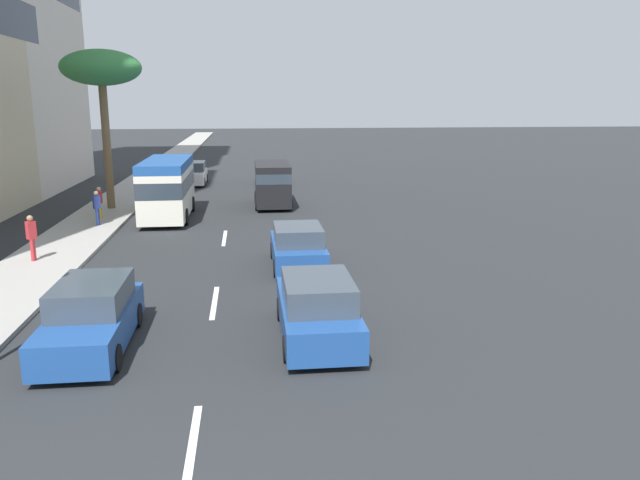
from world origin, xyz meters
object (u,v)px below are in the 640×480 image
car_seventh (193,174)px  minibus_second (167,186)px  car_lead (273,173)px  car_third (92,317)px  car_fourth (317,309)px  car_fifth (298,247)px  pedestrian_mid_block (100,201)px  palm_tree (101,70)px  van_sixth (272,182)px  pedestrian_by_tree (32,236)px  pedestrian_near_lamp (97,206)px

car_seventh → minibus_second: bearing=-0.7°
car_lead → minibus_second: minibus_second is taller
car_third → car_fourth: 5.70m
car_fifth → pedestrian_mid_block: pedestrian_mid_block is taller
car_fourth → palm_tree: bearing=24.8°
car_lead → pedestrian_mid_block: 16.57m
car_seventh → pedestrian_mid_block: pedestrian_mid_block is taller
van_sixth → pedestrian_by_tree: size_ratio=2.75×
pedestrian_mid_block → pedestrian_by_tree: size_ratio=0.93×
minibus_second → car_seventh: bearing=179.3°
palm_tree → car_fifth: bearing=-144.3°
car_lead → palm_tree: bearing=137.9°
car_third → car_fifth: size_ratio=1.10×
car_lead → pedestrian_mid_block: pedestrian_mid_block is taller
car_lead → pedestrian_near_lamp: pedestrian_near_lamp is taller
car_lead → pedestrian_by_tree: pedestrian_by_tree is taller
car_fourth → van_sixth: bearing=0.8°
pedestrian_by_tree → palm_tree: (11.70, -0.47, 6.54)m
car_fifth → pedestrian_near_lamp: pedestrian_near_lamp is taller
car_fourth → pedestrian_mid_block: size_ratio=2.88×
pedestrian_mid_block → pedestrian_by_tree: (-8.61, 0.57, 0.08)m
car_fourth → van_sixth: size_ratio=0.97×
pedestrian_near_lamp → pedestrian_by_tree: 6.79m
van_sixth → car_seventh: size_ratio=1.09×
car_fifth → pedestrian_mid_block: size_ratio=2.64×
car_fourth → minibus_second: bearing=18.5°
car_third → van_sixth: 21.47m
van_sixth → pedestrian_by_tree: bearing=141.8°
car_third → car_seventh: car_third is taller
minibus_second → pedestrian_near_lamp: (-2.23, 3.11, -0.62)m
car_third → van_sixth: size_ratio=0.98×
car_lead → van_sixth: bearing=177.6°
car_lead → car_fourth: car_fourth is taller
minibus_second → palm_tree: bearing=-128.0°
minibus_second → pedestrian_by_tree: (-8.96, 3.97, -0.57)m
pedestrian_near_lamp → palm_tree: 8.25m
pedestrian_mid_block → palm_tree: size_ratio=0.19×
car_lead → palm_tree: 15.79m
van_sixth → pedestrian_mid_block: (-3.54, 9.02, -0.40)m
car_lead → car_third: 31.39m
car_lead → pedestrian_near_lamp: size_ratio=2.41×
palm_tree → car_seventh: bearing=-18.9°
car_third → car_lead: bearing=169.3°
car_lead → pedestrian_near_lamp: 18.00m
car_fourth → van_sixth: 20.85m
van_sixth → palm_tree: (-0.46, 9.11, 6.22)m
car_lead → car_fourth: (-30.92, 0.12, 0.03)m
pedestrian_near_lamp → car_fifth: bearing=104.3°
car_fifth → minibus_second: bearing=29.7°
car_fourth → car_fifth: car_fourth is taller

